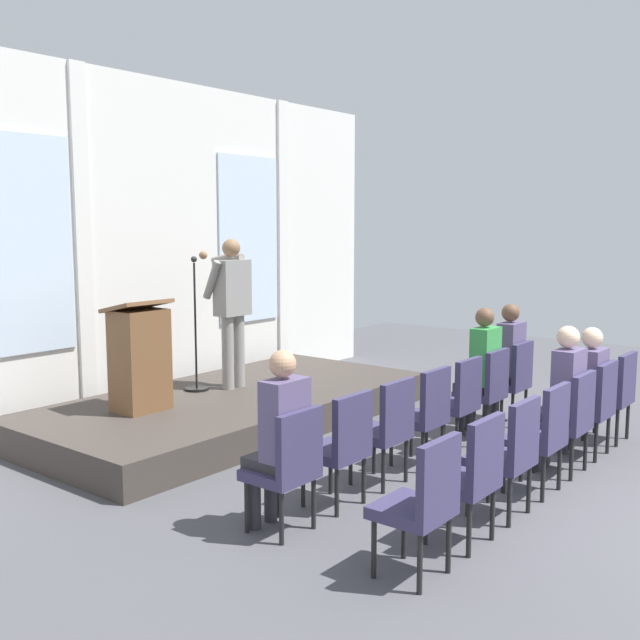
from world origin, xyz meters
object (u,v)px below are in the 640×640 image
at_px(chair_r0_c0, 288,463).
at_px(audience_r1_c5, 586,384).
at_px(audience_r0_c5, 481,365).
at_px(speaker, 231,302).
at_px(chair_r1_c4, 570,416).
at_px(chair_r0_c6, 512,377).
at_px(chair_r1_c3, 542,432).
at_px(chair_r1_c0, 423,499).
at_px(chair_r0_c1, 341,443).
at_px(chair_r1_c5, 594,403).
at_px(chair_r0_c2, 386,425).
at_px(chair_r0_c5, 487,387).
at_px(mic_stand, 196,362).
at_px(audience_r1_c4, 562,392).
at_px(chair_r1_c2, 509,450).
at_px(chair_r0_c4, 458,398).
at_px(audience_r0_c6, 506,357).
at_px(chair_r1_c6, 615,391).
at_px(chair_r1_c1, 470,472).
at_px(audience_r0_c0, 280,432).
at_px(chair_r0_c3, 425,411).

bearing_deg(chair_r0_c0, audience_r1_c5, -17.95).
bearing_deg(audience_r0_c5, speaker, 112.21).
bearing_deg(chair_r1_c4, chair_r0_c6, 41.19).
bearing_deg(chair_r1_c3, chair_r1_c0, 180.00).
bearing_deg(speaker, chair_r0_c1, -118.75).
bearing_deg(chair_r1_c5, chair_r0_c2, 149.74).
xyz_separation_m(chair_r0_c0, chair_r0_c2, (1.29, 0.00, 0.00)).
bearing_deg(audience_r1_c5, chair_r0_c5, 90.00).
bearing_deg(chair_r1_c5, chair_r0_c0, 160.71).
xyz_separation_m(mic_stand, chair_r0_c6, (2.09, -2.96, -0.14)).
bearing_deg(chair_r0_c1, chair_r1_c4, -30.26).
bearing_deg(audience_r1_c4, chair_r0_c2, 140.87).
height_order(chair_r0_c1, chair_r1_c5, same).
height_order(chair_r0_c5, chair_r1_c0, same).
bearing_deg(chair_r1_c2, audience_r1_c5, 2.49).
relative_size(chair_r0_c2, chair_r0_c6, 1.00).
xyz_separation_m(speaker, chair_r0_c4, (0.44, -2.73, -0.82)).
distance_m(audience_r0_c6, chair_r1_c3, 2.29).
xyz_separation_m(speaker, mic_stand, (-0.36, 0.23, -0.68)).
bearing_deg(audience_r0_c6, audience_r0_c5, -179.94).
distance_m(chair_r0_c1, chair_r1_c6, 3.42).
distance_m(mic_stand, chair_r1_c6, 4.59).
bearing_deg(audience_r1_c5, speaker, 106.00).
bearing_deg(mic_stand, audience_r0_c5, -63.45).
relative_size(audience_r0_c5, chair_r1_c1, 1.47).
bearing_deg(chair_r0_c0, audience_r0_c0, 90.00).
relative_size(audience_r0_c0, chair_r0_c6, 1.45).
bearing_deg(chair_r1_c1, chair_r1_c3, 0.00).
bearing_deg(audience_r0_c0, audience_r1_c5, -19.21).
bearing_deg(chair_r0_c0, chair_r0_c2, 0.00).
distance_m(speaker, chair_r1_c2, 4.04).
bearing_deg(chair_r0_c3, chair_r0_c6, 0.00).
relative_size(chair_r0_c2, chair_r1_c0, 1.00).
bearing_deg(audience_r1_c5, audience_r0_c5, 90.00).
relative_size(chair_r1_c4, chair_r1_c5, 1.00).
height_order(chair_r1_c1, chair_r1_c6, same).
height_order(chair_r1_c1, chair_r1_c2, same).
relative_size(chair_r0_c1, chair_r0_c5, 1.00).
bearing_deg(chair_r0_c4, chair_r0_c3, 180.00).
xyz_separation_m(chair_r0_c1, chair_r1_c0, (-0.65, -1.13, 0.00)).
height_order(chair_r0_c2, chair_r1_c5, same).
distance_m(speaker, chair_r1_c1, 4.22).
height_order(speaker, mic_stand, speaker).
relative_size(audience_r0_c0, chair_r0_c3, 1.45).
height_order(mic_stand, chair_r1_c3, mic_stand).
bearing_deg(chair_r1_c0, audience_r1_c4, 1.77).
relative_size(chair_r1_c3, chair_r1_c6, 1.00).
bearing_deg(audience_r0_c0, mic_stand, 58.23).
height_order(chair_r0_c4, chair_r1_c4, same).
height_order(chair_r0_c3, audience_r0_c6, audience_r0_c6).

